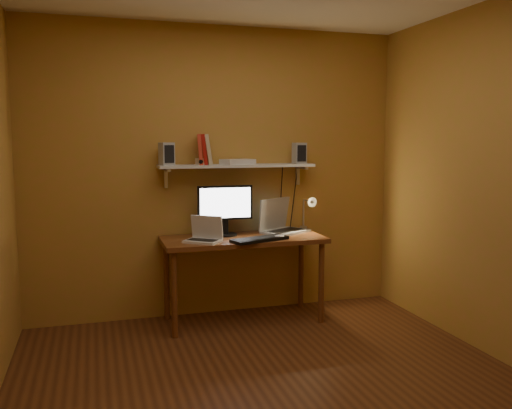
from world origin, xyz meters
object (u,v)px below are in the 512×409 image
object	(u,v)px
desk	(243,247)
mouse	(279,237)
laptop	(280,223)
speaker_right	(299,153)
router	(238,162)
speaker_left	(167,154)
netbook	(205,235)
desk_lamp	(308,209)
shelf_camera	(201,162)
keyboard	(260,239)
monitor	(225,208)
wall_shelf	(237,166)

from	to	relation	value
desk	mouse	distance (m)	0.34
laptop	speaker_right	xyz separation A→B (m)	(0.18, 0.01, 0.64)
speaker_right	router	xyz separation A→B (m)	(-0.58, 0.01, -0.07)
router	speaker_left	bearing A→B (deg)	179.99
netbook	router	xyz separation A→B (m)	(0.37, 0.30, 0.59)
desk_lamp	shelf_camera	world-z (taller)	shelf_camera
desk	keyboard	xyz separation A→B (m)	(0.09, -0.21, 0.10)
desk_lamp	speaker_left	size ratio (longest dim) A/B	1.93
speaker_left	shelf_camera	distance (m)	0.30
netbook	speaker_left	xyz separation A→B (m)	(-0.26, 0.30, 0.66)
keyboard	speaker_left	bearing A→B (deg)	131.97
desk_lamp	shelf_camera	xyz separation A→B (m)	(-1.00, 0.00, 0.45)
laptop	router	bearing A→B (deg)	144.35
speaker_left	keyboard	bearing A→B (deg)	-45.78
desk_lamp	speaker_left	xyz separation A→B (m)	(-1.28, 0.07, 0.51)
laptop	keyboard	world-z (taller)	laptop
monitor	desk_lamp	bearing A→B (deg)	0.46
desk	shelf_camera	xyz separation A→B (m)	(-0.34, 0.13, 0.74)
desk	desk_lamp	bearing A→B (deg)	10.81
speaker_left	wall_shelf	bearing A→B (deg)	-16.43
wall_shelf	monitor	bearing A→B (deg)	-151.10
wall_shelf	router	size ratio (longest dim) A/B	5.07
wall_shelf	laptop	size ratio (longest dim) A/B	2.79
monitor	speaker_left	distance (m)	0.69
speaker_left	speaker_right	bearing A→B (deg)	-17.14
laptop	netbook	xyz separation A→B (m)	(-0.76, -0.27, -0.02)
laptop	netbook	world-z (taller)	laptop
monitor	desk	bearing A→B (deg)	-43.44
laptop	netbook	bearing A→B (deg)	167.93
netbook	speaker_right	distance (m)	1.19
desk	keyboard	size ratio (longest dim) A/B	2.79
wall_shelf	laptop	bearing A→B (deg)	-3.93
keyboard	shelf_camera	xyz separation A→B (m)	(-0.42, 0.34, 0.64)
desk_lamp	speaker_right	distance (m)	0.52
desk_lamp	shelf_camera	distance (m)	1.09
laptop	mouse	size ratio (longest dim) A/B	4.71
desk_lamp	router	world-z (taller)	router
shelf_camera	router	bearing A→B (deg)	10.51
mouse	monitor	bearing A→B (deg)	136.89
netbook	keyboard	xyz separation A→B (m)	(0.45, -0.10, -0.05)
desk_lamp	shelf_camera	bearing A→B (deg)	179.75
mouse	shelf_camera	world-z (taller)	shelf_camera
wall_shelf	keyboard	distance (m)	0.72
netbook	shelf_camera	size ratio (longest dim) A/B	3.31
wall_shelf	router	world-z (taller)	router
netbook	speaker_right	world-z (taller)	speaker_right
mouse	shelf_camera	distance (m)	0.93
wall_shelf	shelf_camera	distance (m)	0.35
netbook	router	world-z (taller)	router
shelf_camera	router	distance (m)	0.35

